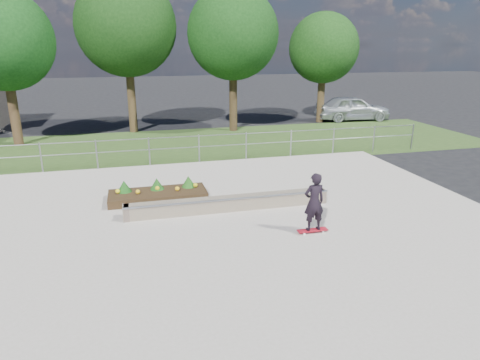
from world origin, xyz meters
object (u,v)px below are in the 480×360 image
Objects in this scene: planter_bed at (158,193)px; parked_car at (353,108)px; grind_ledge at (229,203)px; skateboarder at (314,202)px.

parked_car reaches higher than planter_bed.
planter_bed is at bearing 137.10° from parked_car.
parked_car reaches higher than grind_ledge.
grind_ledge is at bearing 144.97° from parked_car.
planter_bed is 17.92m from parked_car.
skateboarder is (3.68, -3.56, 0.65)m from planter_bed.
planter_bed reaches higher than grind_ledge.
parked_car is at bearing 50.28° from grind_ledge.
grind_ledge is at bearing -37.39° from planter_bed.
planter_bed is 0.64× the size of parked_car.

